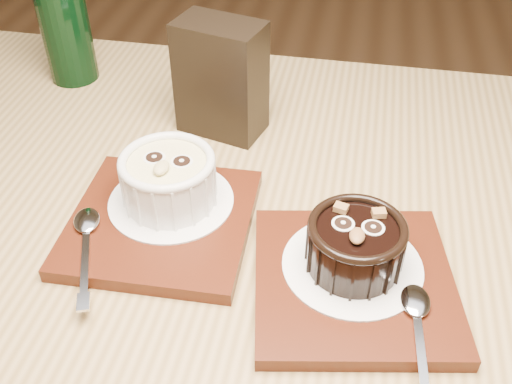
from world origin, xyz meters
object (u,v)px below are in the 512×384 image
ramekin_white (168,178)px  ramekin_dark (356,243)px  green_bottle (62,13)px  tray_left (161,222)px  condiment_stand (221,79)px  tray_right (354,282)px  table (242,299)px

ramekin_white → ramekin_dark: 0.20m
ramekin_white → green_bottle: 0.34m
ramekin_white → green_bottle: (-0.22, 0.26, 0.05)m
tray_left → green_bottle: green_bottle is taller
tray_left → ramekin_white: size_ratio=1.86×
ramekin_white → ramekin_dark: size_ratio=1.09×
ramekin_white → green_bottle: green_bottle is taller
ramekin_white → ramekin_dark: ramekin_white is taller
condiment_stand → green_bottle: 0.25m
tray_left → tray_right: size_ratio=1.00×
condiment_stand → ramekin_white: bearing=-96.1°
ramekin_white → tray_right: bearing=-17.3°
table → ramekin_white: bearing=159.7°
table → ramekin_dark: (0.11, -0.03, 0.14)m
ramekin_white → table: bearing=-17.5°
tray_right → ramekin_dark: (-0.00, 0.01, 0.04)m
tray_right → condiment_stand: (-0.18, 0.24, 0.06)m
tray_left → green_bottle: 0.36m
tray_right → green_bottle: size_ratio=0.73×
table → tray_right: (0.11, -0.04, 0.10)m
table → ramekin_white: 0.16m
ramekin_dark → condiment_stand: (-0.17, 0.22, 0.03)m
tray_right → condiment_stand: bearing=126.6°
green_bottle → tray_right: bearing=-38.4°
ramekin_white → condiment_stand: bearing=86.7°
tray_left → condiment_stand: bearing=83.4°
tray_left → tray_right: bearing=-13.2°
ramekin_dark → condiment_stand: 0.28m
tray_left → condiment_stand: (0.02, 0.19, 0.06)m
table → ramekin_dark: size_ratio=13.62×
tray_left → condiment_stand: condiment_stand is taller
table → ramekin_white: (-0.08, 0.03, 0.14)m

